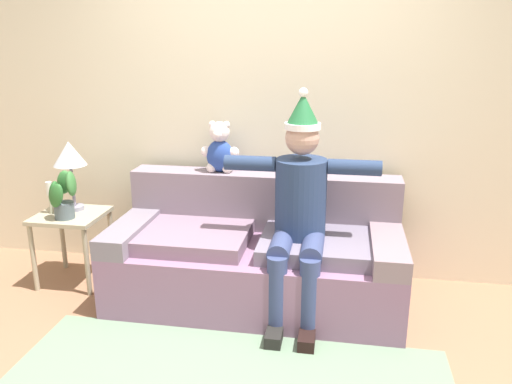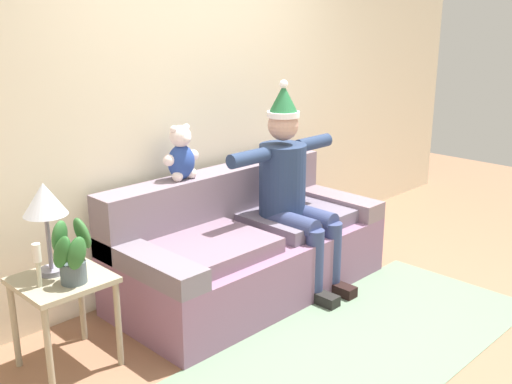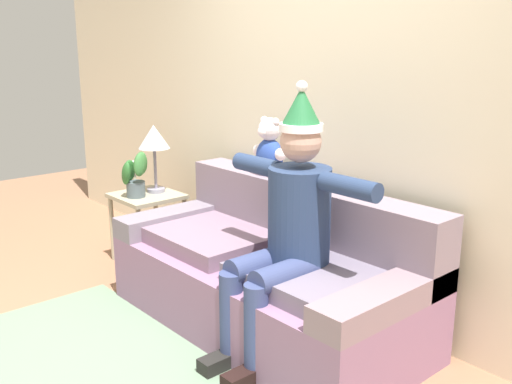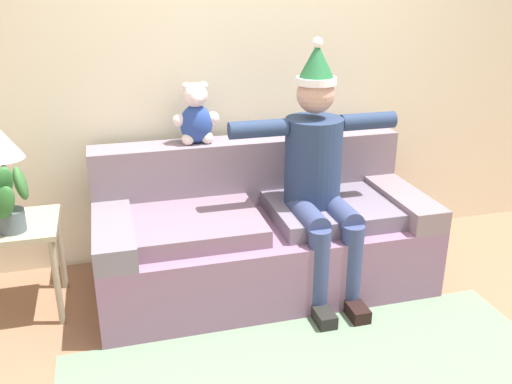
{
  "view_description": "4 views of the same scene",
  "coord_description": "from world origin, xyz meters",
  "px_view_note": "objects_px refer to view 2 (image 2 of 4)",
  "views": [
    {
      "loc": [
        0.56,
        -2.29,
        1.78
      ],
      "look_at": [
        0.01,
        0.89,
        0.82
      ],
      "focal_mm": 35.82,
      "sensor_mm": 36.0,
      "label": 1
    },
    {
      "loc": [
        -2.83,
        -1.9,
        1.95
      ],
      "look_at": [
        0.02,
        0.92,
        0.75
      ],
      "focal_mm": 42.42,
      "sensor_mm": 36.0,
      "label": 2
    },
    {
      "loc": [
        2.43,
        -1.25,
        1.7
      ],
      "look_at": [
        0.01,
        0.89,
        0.86
      ],
      "focal_mm": 41.19,
      "sensor_mm": 36.0,
      "label": 3
    },
    {
      "loc": [
        -0.86,
        -2.05,
        1.82
      ],
      "look_at": [
        -0.1,
        0.76,
        0.69
      ],
      "focal_mm": 39.4,
      "sensor_mm": 36.0,
      "label": 4
    }
  ],
  "objects_px": {
    "teddy_bear": "(181,155)",
    "candle_tall": "(37,259)",
    "potted_plant": "(71,254)",
    "table_lamp": "(45,204)",
    "couch": "(245,247)",
    "side_table": "(63,293)",
    "person_seated": "(292,186)"
  },
  "relations": [
    {
      "from": "potted_plant",
      "to": "candle_tall",
      "type": "distance_m",
      "value": 0.17
    },
    {
      "from": "potted_plant",
      "to": "person_seated",
      "type": "bearing_deg",
      "value": -2.19
    },
    {
      "from": "candle_tall",
      "to": "teddy_bear",
      "type": "bearing_deg",
      "value": 14.08
    },
    {
      "from": "couch",
      "to": "teddy_bear",
      "type": "relative_size",
      "value": 5.21
    },
    {
      "from": "candle_tall",
      "to": "person_seated",
      "type": "bearing_deg",
      "value": -4.56
    },
    {
      "from": "side_table",
      "to": "table_lamp",
      "type": "bearing_deg",
      "value": 96.11
    },
    {
      "from": "potted_plant",
      "to": "table_lamp",
      "type": "bearing_deg",
      "value": 97.68
    },
    {
      "from": "teddy_bear",
      "to": "candle_tall",
      "type": "bearing_deg",
      "value": -165.92
    },
    {
      "from": "candle_tall",
      "to": "table_lamp",
      "type": "bearing_deg",
      "value": 42.14
    },
    {
      "from": "couch",
      "to": "person_seated",
      "type": "distance_m",
      "value": 0.56
    },
    {
      "from": "side_table",
      "to": "table_lamp",
      "type": "relative_size",
      "value": 1.04
    },
    {
      "from": "couch",
      "to": "teddy_bear",
      "type": "bearing_deg",
      "value": 139.22
    },
    {
      "from": "table_lamp",
      "to": "candle_tall",
      "type": "bearing_deg",
      "value": -137.86
    },
    {
      "from": "person_seated",
      "to": "table_lamp",
      "type": "xyz_separation_m",
      "value": [
        -1.73,
        0.26,
        0.2
      ]
    },
    {
      "from": "person_seated",
      "to": "table_lamp",
      "type": "bearing_deg",
      "value": 171.43
    },
    {
      "from": "couch",
      "to": "teddy_bear",
      "type": "height_order",
      "value": "teddy_bear"
    },
    {
      "from": "person_seated",
      "to": "side_table",
      "type": "bearing_deg",
      "value": 174.42
    },
    {
      "from": "side_table",
      "to": "candle_tall",
      "type": "height_order",
      "value": "candle_tall"
    },
    {
      "from": "couch",
      "to": "table_lamp",
      "type": "height_order",
      "value": "table_lamp"
    },
    {
      "from": "person_seated",
      "to": "table_lamp",
      "type": "height_order",
      "value": "person_seated"
    },
    {
      "from": "person_seated",
      "to": "potted_plant",
      "type": "xyz_separation_m",
      "value": [
        -1.7,
        0.07,
        -0.04
      ]
    },
    {
      "from": "teddy_bear",
      "to": "table_lamp",
      "type": "height_order",
      "value": "teddy_bear"
    },
    {
      "from": "table_lamp",
      "to": "candle_tall",
      "type": "xyz_separation_m",
      "value": [
        -0.12,
        -0.11,
        -0.25
      ]
    },
    {
      "from": "potted_plant",
      "to": "candle_tall",
      "type": "height_order",
      "value": "potted_plant"
    },
    {
      "from": "candle_tall",
      "to": "potted_plant",
      "type": "bearing_deg",
      "value": -28.74
    },
    {
      "from": "couch",
      "to": "potted_plant",
      "type": "relative_size",
      "value": 5.41
    },
    {
      "from": "couch",
      "to": "candle_tall",
      "type": "height_order",
      "value": "couch"
    },
    {
      "from": "person_seated",
      "to": "potted_plant",
      "type": "bearing_deg",
      "value": 177.81
    },
    {
      "from": "person_seated",
      "to": "potted_plant",
      "type": "height_order",
      "value": "person_seated"
    },
    {
      "from": "couch",
      "to": "side_table",
      "type": "xyz_separation_m",
      "value": [
        -1.42,
        -0.0,
        0.13
      ]
    },
    {
      "from": "couch",
      "to": "table_lamp",
      "type": "distance_m",
      "value": 1.56
    },
    {
      "from": "couch",
      "to": "potted_plant",
      "type": "xyz_separation_m",
      "value": [
        -1.4,
        -0.1,
        0.39
      ]
    }
  ]
}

